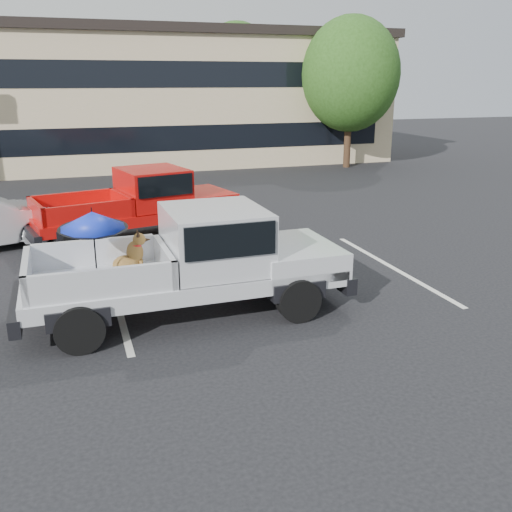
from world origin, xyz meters
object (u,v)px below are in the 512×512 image
object	(u,v)px
tree_right	(351,74)
tree_back	(237,72)
red_pickup	(148,200)
silver_pickup	(202,256)

from	to	relation	value
tree_right	tree_back	world-z (taller)	tree_back
tree_back	red_pickup	world-z (taller)	tree_back
red_pickup	tree_right	bearing A→B (deg)	28.95
silver_pickup	red_pickup	size ratio (longest dim) A/B	1.00
silver_pickup	tree_back	bearing A→B (deg)	71.08
tree_right	silver_pickup	xyz separation A→B (m)	(-10.56, -15.12, -3.16)
tree_right	red_pickup	bearing A→B (deg)	-138.17
silver_pickup	red_pickup	distance (m)	5.53
tree_right	silver_pickup	size ratio (longest dim) A/B	1.19
tree_back	silver_pickup	xyz separation A→B (m)	(-7.56, -23.12, -3.36)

